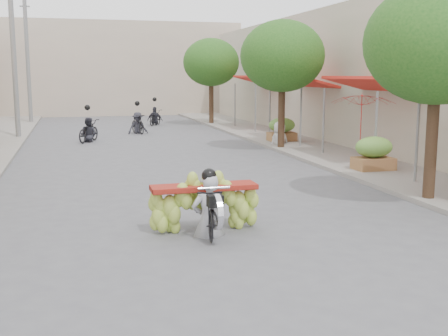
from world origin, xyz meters
TOP-DOWN VIEW (x-y plane):
  - ground at (0.00, 0.00)m, footprint 120.00×120.00m
  - sidewalk_right at (7.00, 15.00)m, footprint 4.00×60.00m
  - shophouse_row_right at (11.99, 14.00)m, footprint 9.77×40.00m
  - far_building at (0.00, 38.00)m, footprint 20.00×6.00m
  - utility_pole_far at (-5.40, 21.00)m, footprint 0.60×0.24m
  - utility_pole_back at (-5.40, 30.00)m, footprint 0.60×0.24m
  - street_tree_near at (5.40, 4.00)m, footprint 3.40×3.40m
  - street_tree_mid at (5.40, 14.00)m, footprint 3.40×3.40m
  - street_tree_far at (5.40, 26.00)m, footprint 3.40×3.40m
  - produce_crate_mid at (6.20, 8.00)m, footprint 1.20×0.88m
  - produce_crate_far at (6.20, 16.00)m, footprint 1.20×0.88m
  - banana_motorbike at (-0.41, 2.76)m, footprint 2.20×1.84m
  - market_umbrella at (6.09, 8.60)m, footprint 2.63×2.63m
  - pedestrian at (5.79, 15.19)m, footprint 1.03×0.73m
  - bg_motorbike_a at (-2.18, 18.84)m, footprint 1.40×1.92m
  - bg_motorbike_b at (0.43, 21.93)m, footprint 1.16×1.86m
  - bg_motorbike_c at (2.01, 26.61)m, footprint 1.32×1.75m

SIDE VIEW (x-z plane):
  - ground at x=0.00m, z-range 0.00..0.00m
  - sidewalk_right at x=7.00m, z-range 0.00..0.12m
  - produce_crate_mid at x=6.20m, z-range 0.13..1.29m
  - produce_crate_far at x=6.20m, z-range 0.13..1.29m
  - bg_motorbike_a at x=-2.18m, z-range -0.25..1.70m
  - banana_motorbike at x=-0.41m, z-range -0.38..1.86m
  - bg_motorbike_c at x=2.01m, z-range -0.19..1.76m
  - bg_motorbike_b at x=0.43m, z-range -0.14..1.81m
  - pedestrian at x=5.79m, z-range 0.12..2.01m
  - market_umbrella at x=6.09m, z-range 1.60..3.42m
  - shophouse_row_right at x=11.99m, z-range 0.00..6.00m
  - far_building at x=0.00m, z-range 0.00..7.00m
  - street_tree_near at x=5.40m, z-range 1.16..6.41m
  - street_tree_mid at x=5.40m, z-range 1.16..6.41m
  - street_tree_far at x=5.40m, z-range 1.16..6.41m
  - utility_pole_far at x=-5.40m, z-range 0.03..8.03m
  - utility_pole_back at x=-5.40m, z-range 0.03..8.03m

